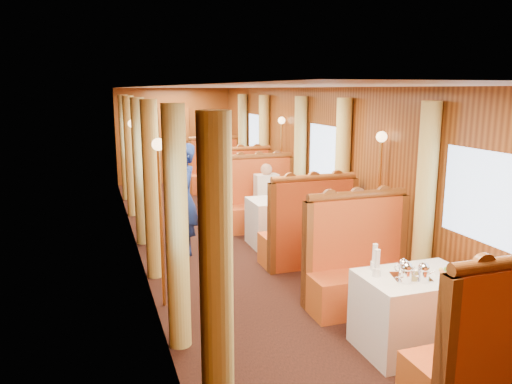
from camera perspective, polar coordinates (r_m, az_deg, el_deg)
name	(u,v)px	position (r m, az deg, el deg)	size (l,w,h in m)	color
floor	(238,249)	(7.93, -2.10, -6.47)	(3.00, 12.00, 0.01)	black
ceiling	(236,87)	(7.54, -2.24, 11.90)	(3.00, 12.00, 0.01)	silver
wall_far	(174,136)	(13.46, -9.34, 6.34)	(3.00, 2.50, 0.01)	brown
wall_left	(137,176)	(7.37, -13.45, 1.82)	(12.00, 2.50, 0.01)	brown
wall_right	(326,166)	(8.17, 8.00, 2.98)	(12.00, 2.50, 0.01)	brown
doorway_far	(175,145)	(13.46, -9.28, 5.27)	(0.80, 0.04, 2.00)	brown
table_near	(415,312)	(5.14, 17.66, -12.96)	(1.05, 0.72, 0.75)	white
banquette_near_fwd	(495,361)	(4.44, 25.69, -17.06)	(1.30, 0.55, 1.34)	#AC2713
banquette_near_aft	(361,271)	(5.91, 11.90, -8.87)	(1.30, 0.55, 1.34)	#AC2713
table_mid	(282,222)	(8.06, 3.02, -3.41)	(1.05, 0.72, 0.75)	white
banquette_mid_fwd	(308,236)	(7.14, 5.98, -5.04)	(1.30, 0.55, 1.34)	#AC2713
banquette_mid_aft	(262,205)	(8.97, 0.67, -1.51)	(1.30, 0.55, 1.34)	#AC2713
table_far	(226,183)	(11.31, -3.42, 0.99)	(1.05, 0.72, 0.75)	white
banquette_far_fwd	(239,190)	(10.34, -1.97, 0.26)	(1.30, 0.55, 1.34)	#AC2713
banquette_far_aft	(216,174)	(12.27, -4.64, 2.05)	(1.30, 0.55, 1.34)	#AC2713
tea_tray	(411,277)	(4.92, 17.27, -9.28)	(0.34, 0.26, 0.01)	silver
teapot_left	(406,275)	(4.77, 16.78, -9.05)	(0.18, 0.14, 0.15)	silver
teapot_right	(423,275)	(4.83, 18.58, -8.96)	(0.17, 0.13, 0.14)	silver
teapot_back	(403,269)	(4.94, 16.44, -8.46)	(0.15, 0.11, 0.12)	silver
fruit_plate	(447,273)	(5.10, 20.99, -8.64)	(0.23, 0.23, 0.05)	white
cup_inboard	(377,266)	(4.83, 13.65, -8.20)	(0.08, 0.08, 0.26)	white
cup_outboard	(375,260)	(4.99, 13.40, -7.53)	(0.08, 0.08, 0.26)	white
rose_vase_mid	(283,188)	(7.92, 3.09, 0.42)	(0.06, 0.06, 0.36)	silver
rose_vase_far	(226,159)	(11.21, -3.41, 3.76)	(0.06, 0.06, 0.36)	silver
window_left_near	(179,223)	(3.93, -8.82, -3.56)	(1.20, 0.90, 0.01)	#8EADD6
curtain_left_near_a	(217,293)	(3.31, -4.54, -11.44)	(0.22, 0.22, 2.35)	#E0D273
curtain_left_near_b	(177,230)	(4.76, -9.05, -4.29)	(0.22, 0.22, 2.35)	#E0D273
window_right_near	(487,198)	(5.27, 24.88, -0.59)	(1.20, 0.90, 0.01)	#8EADD6
curtain_right_near_b	(425,208)	(5.84, 18.72, -1.77)	(0.22, 0.22, 2.35)	#E0D273
window_left_mid	(137,162)	(7.34, -13.41, 3.37)	(1.20, 0.90, 0.01)	#8EADD6
curtain_left_mid_a	(152,191)	(6.63, -11.79, 0.16)	(0.22, 0.22, 2.35)	#E0D273
curtain_left_mid_b	(140,172)	(8.16, -13.07, 2.24)	(0.22, 0.22, 2.35)	#E0D273
window_right_mid	(325,154)	(8.14, 7.94, 4.37)	(1.20, 0.90, 0.01)	#8EADD6
curtain_right_mid_a	(342,179)	(7.45, 9.79, 1.49)	(0.22, 0.22, 2.35)	#E0D273
curtain_right_mid_b	(300,164)	(8.84, 5.05, 3.21)	(0.22, 0.22, 2.35)	#E0D273
window_left_far	(122,139)	(10.81, -15.08, 5.87)	(1.20, 0.90, 0.01)	#8EADD6
curtain_left_far_a	(131,157)	(10.07, -14.13, 3.95)	(0.22, 0.22, 2.35)	#E0D273
curtain_left_far_b	(125,148)	(11.62, -14.72, 4.91)	(0.22, 0.22, 2.35)	#E0D273
window_right_far	(257,135)	(11.37, 0.12, 6.54)	(1.20, 0.90, 0.01)	#8EADD6
curtain_right_far_a	(264,151)	(10.63, 0.91, 4.69)	(0.22, 0.22, 2.35)	#E0D273
curtain_right_far_b	(243,144)	(12.10, -1.53, 5.55)	(0.22, 0.22, 2.35)	#E0D273
sconce_left_fore	(160,189)	(5.64, -10.93, 0.35)	(0.14, 0.14, 1.95)	#BF8C3F
sconce_right_fore	(380,175)	(6.60, 13.95, 1.85)	(0.14, 0.14, 1.95)	#BF8C3F
sconce_left_aft	(133,152)	(9.08, -13.84, 4.48)	(0.14, 0.14, 1.95)	#BF8C3F
sconce_right_aft	(281,146)	(9.71, 2.92, 5.25)	(0.14, 0.14, 1.95)	#BF8C3F
steward	(184,199)	(7.57, -8.21, -0.85)	(0.62, 0.40, 1.69)	navy
passenger	(267,191)	(8.65, 1.26, 0.16)	(0.40, 0.44, 0.76)	beige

